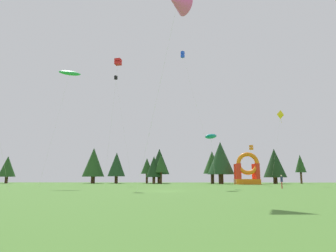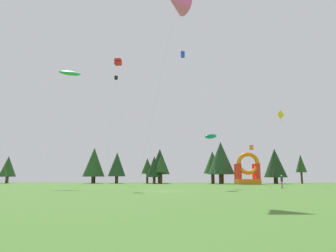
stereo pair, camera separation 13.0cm
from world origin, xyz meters
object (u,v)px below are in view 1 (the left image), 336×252
Objects in this scene: kite_yellow_diamond at (281,115)px; kite_black_box at (116,78)px; kite_pink_delta at (178,2)px; inflatable_red_slide at (247,173)px; kite_green_parafoil at (70,73)px; kite_red_box at (118,62)px; kite_orange_box at (251,148)px; person_near_camera at (282,180)px; kite_blue_box at (183,55)px; kite_teal_parafoil at (211,136)px.

kite_yellow_diamond is 0.56× the size of kite_black_box.
inflatable_red_slide is at bearing 71.70° from kite_pink_delta.
kite_pink_delta is 49.93m from inflatable_red_slide.
kite_black_box is (-13.97, 40.07, 6.31)m from kite_pink_delta.
kite_green_parafoil reaches higher than kite_pink_delta.
kite_yellow_diamond is 0.70× the size of kite_red_box.
kite_pink_delta is 2.37× the size of kite_orange_box.
kite_pink_delta is at bearing 159.57° from person_near_camera.
kite_blue_box reaches higher than kite_orange_box.
kite_red_box is 10.23× the size of person_near_camera.
kite_red_box is 10.38m from kite_green_parafoil.
kite_blue_box is at bearing -164.98° from kite_orange_box.
kite_teal_parafoil is 35.29m from kite_black_box.
kite_blue_box is at bearing -33.65° from kite_black_box.
kite_pink_delta is 28.69m from person_near_camera.
person_near_camera is (13.51, -10.93, -23.09)m from kite_blue_box.
kite_yellow_diamond is 30.97m from kite_red_box.
kite_black_box is at bearing 166.95° from kite_orange_box.
kite_red_box is 29.47m from kite_orange_box.
kite_black_box is at bearing 146.35° from kite_blue_box.
kite_yellow_diamond is at bearing -4.23° from person_near_camera.
kite_pink_delta is 37.59m from kite_orange_box.
kite_blue_box is 3.54× the size of inflatable_red_slide.
kite_blue_box is 1.40× the size of kite_pink_delta.
kite_blue_box is 3.32× the size of kite_orange_box.
inflatable_red_slide is at bearing 10.51° from kite_black_box.
kite_green_parafoil is at bearing -104.24° from kite_black_box.
kite_teal_parafoil reaches higher than person_near_camera.
kite_yellow_diamond is 0.75× the size of kite_pink_delta.
kite_yellow_diamond is 1.78× the size of kite_orange_box.
kite_green_parafoil is at bearing -162.26° from kite_orange_box.
kite_black_box reaches higher than kite_yellow_diamond.
inflatable_red_slide is (-3.58, 14.21, -10.13)m from kite_yellow_diamond.
kite_black_box is (-18.05, 25.53, 16.37)m from kite_teal_parafoil.
kite_blue_box reaches higher than kite_pink_delta.
kite_teal_parafoil is (-14.52, -16.70, -6.00)m from kite_yellow_diamond.
kite_blue_box is at bearing 50.08° from kite_red_box.
kite_pink_delta reaches higher than person_near_camera.
kite_red_box reaches higher than kite_orange_box.
kite_pink_delta reaches higher than kite_yellow_diamond.
kite_pink_delta is 2.45× the size of kite_teal_parafoil.
kite_blue_box reaches higher than kite_teal_parafoil.
kite_pink_delta is 9.60× the size of person_near_camera.
kite_yellow_diamond reaches higher than person_near_camera.
kite_teal_parafoil is at bearing -109.50° from inflatable_red_slide.
kite_teal_parafoil is at bearing 74.31° from kite_pink_delta.
kite_orange_box is at bearing -13.05° from kite_black_box.
kite_blue_box is 31.19m from kite_pink_delta.
kite_black_box reaches higher than kite_green_parafoil.
kite_orange_box is at bearing 17.74° from kite_green_parafoil.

